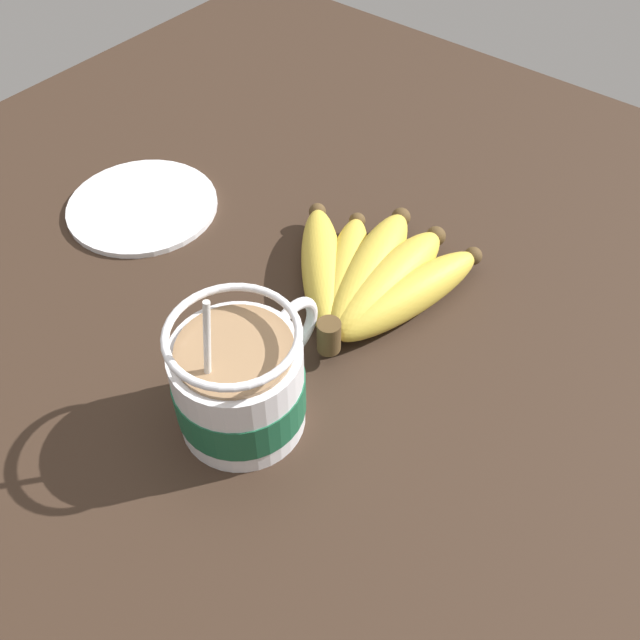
{
  "coord_description": "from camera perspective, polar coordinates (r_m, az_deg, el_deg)",
  "views": [
    {
      "loc": [
        -27.21,
        -22.53,
        49.54
      ],
      "look_at": [
        2.52,
        1.33,
        7.45
      ],
      "focal_mm": 40.0,
      "sensor_mm": 36.0,
      "label": 1
    }
  ],
  "objects": [
    {
      "name": "table",
      "position": [
        0.6,
        -0.52,
        -5.86
      ],
      "size": [
        114.13,
        114.13,
        2.91
      ],
      "color": "#332319",
      "rests_on": "ground"
    },
    {
      "name": "coffee_mug",
      "position": [
        0.53,
        -6.4,
        -5.1
      ],
      "size": [
        13.64,
        9.91,
        14.69
      ],
      "color": "silver",
      "rests_on": "table"
    },
    {
      "name": "small_plate",
      "position": [
        0.76,
        -14.01,
        8.84
      ],
      "size": [
        15.33,
        15.33,
        0.6
      ],
      "color": "white",
      "rests_on": "table"
    },
    {
      "name": "banana_bunch",
      "position": [
        0.64,
        3.94,
        3.44
      ],
      "size": [
        18.83,
        18.48,
        4.37
      ],
      "color": "#4C381E",
      "rests_on": "table"
    }
  ]
}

